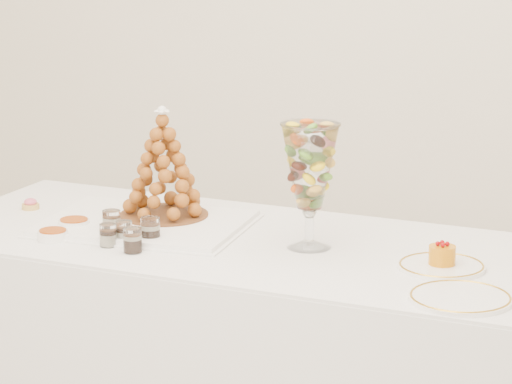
% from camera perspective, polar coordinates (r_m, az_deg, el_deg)
% --- Properties ---
extents(buffet_table, '(2.08, 0.89, 0.78)m').
position_cam_1_polar(buffet_table, '(3.72, 0.07, -8.13)').
color(buffet_table, white).
rests_on(buffet_table, ground).
extents(lace_tray, '(0.63, 0.49, 0.02)m').
position_cam_1_polar(lace_tray, '(3.76, -5.25, -1.50)').
color(lace_tray, white).
rests_on(lace_tray, buffet_table).
extents(macaron_vase, '(0.17, 0.17, 0.37)m').
position_cam_1_polar(macaron_vase, '(3.48, 2.55, 1.14)').
color(macaron_vase, white).
rests_on(macaron_vase, buffet_table).
extents(cake_plate, '(0.24, 0.24, 0.01)m').
position_cam_1_polar(cake_plate, '(3.38, 8.72, -3.49)').
color(cake_plate, white).
rests_on(cake_plate, buffet_table).
extents(spare_plate, '(0.27, 0.27, 0.01)m').
position_cam_1_polar(spare_plate, '(3.13, 9.59, -4.95)').
color(spare_plate, white).
rests_on(spare_plate, buffet_table).
extents(pink_tart, '(0.06, 0.06, 0.04)m').
position_cam_1_polar(pink_tart, '(4.02, -10.57, -0.58)').
color(pink_tart, tan).
rests_on(pink_tart, buffet_table).
extents(verrine_a, '(0.06, 0.06, 0.07)m').
position_cam_1_polar(verrine_a, '(3.68, -6.81, -1.43)').
color(verrine_a, white).
rests_on(verrine_a, buffet_table).
extents(verrine_b, '(0.06, 0.06, 0.07)m').
position_cam_1_polar(verrine_b, '(3.59, -6.24, -1.89)').
color(verrine_b, white).
rests_on(verrine_b, buffet_table).
extents(verrine_c, '(0.07, 0.07, 0.08)m').
position_cam_1_polar(verrine_c, '(3.58, -4.99, -1.80)').
color(verrine_c, white).
rests_on(verrine_c, buffet_table).
extents(verrine_d, '(0.06, 0.06, 0.07)m').
position_cam_1_polar(verrine_d, '(3.56, -6.98, -2.03)').
color(verrine_d, white).
rests_on(verrine_d, buffet_table).
extents(verrine_e, '(0.06, 0.06, 0.07)m').
position_cam_1_polar(verrine_e, '(3.49, -5.83, -2.28)').
color(verrine_e, white).
rests_on(verrine_e, buffet_table).
extents(ramekin_back, '(0.10, 0.10, 0.03)m').
position_cam_1_polar(ramekin_back, '(3.76, -8.56, -1.53)').
color(ramekin_back, white).
rests_on(ramekin_back, buffet_table).
extents(ramekin_front, '(0.09, 0.09, 0.03)m').
position_cam_1_polar(ramekin_front, '(3.65, -9.53, -2.03)').
color(ramekin_front, white).
rests_on(ramekin_front, buffet_table).
extents(croquembouche, '(0.28, 0.28, 0.35)m').
position_cam_1_polar(croquembouche, '(3.77, -4.40, 1.38)').
color(croquembouche, brown).
rests_on(croquembouche, lace_tray).
extents(mousse_cake, '(0.07, 0.07, 0.07)m').
position_cam_1_polar(mousse_cake, '(3.37, 8.75, -2.94)').
color(mousse_cake, orange).
rests_on(mousse_cake, cake_plate).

